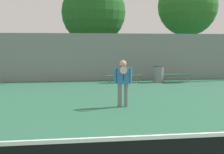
% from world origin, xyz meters
% --- Properties ---
extents(tennis_player, '(0.61, 0.43, 1.63)m').
position_xyz_m(tennis_player, '(0.43, 6.91, 0.94)').
color(tennis_player, slate).
rests_on(tennis_player, ground_plane).
extents(bench_courtside_near, '(2.12, 0.40, 0.43)m').
position_xyz_m(bench_courtside_near, '(1.73, 13.72, 0.39)').
color(bench_courtside_near, '#28663D').
rests_on(bench_courtside_near, ground_plane).
extents(bench_courtside_far, '(2.12, 0.40, 0.43)m').
position_xyz_m(bench_courtside_far, '(4.64, 13.72, 0.39)').
color(bench_courtside_far, '#28663D').
rests_on(bench_courtside_far, ground_plane).
extents(trash_bin, '(0.61, 0.61, 0.96)m').
position_xyz_m(trash_bin, '(3.72, 13.69, 0.48)').
color(trash_bin, gray).
rests_on(trash_bin, ground_plane).
extents(back_fence, '(31.43, 0.06, 2.84)m').
position_xyz_m(back_fence, '(0.00, 15.07, 1.42)').
color(back_fence, gray).
rests_on(back_fence, ground_plane).
extents(tree_green_tall, '(4.92, 4.92, 7.10)m').
position_xyz_m(tree_green_tall, '(0.58, 20.66, 4.62)').
color(tree_green_tall, brown).
rests_on(tree_green_tall, ground_plane).
extents(tree_green_broad, '(4.86, 4.86, 7.73)m').
position_xyz_m(tree_green_broad, '(8.35, 21.19, 5.27)').
color(tree_green_broad, brown).
rests_on(tree_green_broad, ground_plane).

